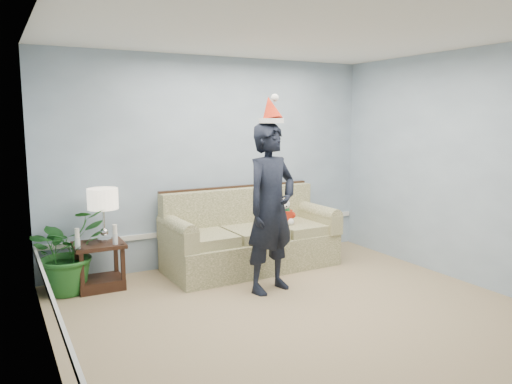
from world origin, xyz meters
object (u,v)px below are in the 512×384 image
object	(u,v)px
sofa	(249,239)
man	(271,208)
teddy_bear	(284,214)
side_table	(100,271)
table_lamp	(103,201)
houseplant	(67,251)

from	to	relation	value
sofa	man	world-z (taller)	man
teddy_bear	man	bearing A→B (deg)	-116.99
teddy_bear	side_table	bearing A→B (deg)	-171.06
table_lamp	teddy_bear	bearing A→B (deg)	-5.37
side_table	table_lamp	distance (m)	0.79
houseplant	teddy_bear	bearing A→B (deg)	-4.28
man	sofa	bearing A→B (deg)	61.17
teddy_bear	sofa	bearing A→B (deg)	-179.72
houseplant	side_table	bearing A→B (deg)	-8.92
sofa	side_table	xyz separation A→B (m)	(-1.87, 0.05, -0.16)
sofa	table_lamp	size ratio (longest dim) A/B	3.64
man	teddy_bear	world-z (taller)	man
side_table	houseplant	world-z (taller)	houseplant
side_table	houseplant	xyz separation A→B (m)	(-0.33, 0.05, 0.27)
side_table	table_lamp	bearing A→B (deg)	39.22
sofa	teddy_bear	xyz separation A→B (m)	(0.47, -0.10, 0.31)
table_lamp	teddy_bear	xyz separation A→B (m)	(2.26, -0.21, -0.32)
houseplant	sofa	bearing A→B (deg)	-2.57
man	table_lamp	bearing A→B (deg)	131.09
man	houseplant	bearing A→B (deg)	136.99
sofa	man	xyz separation A→B (m)	(-0.20, -0.90, 0.57)
sofa	table_lamp	xyz separation A→B (m)	(-1.80, 0.11, 0.63)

